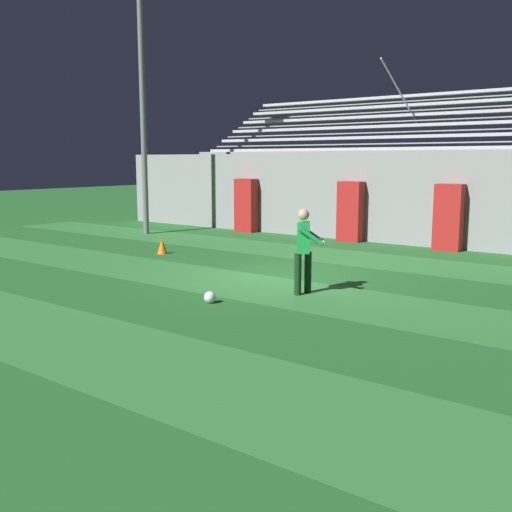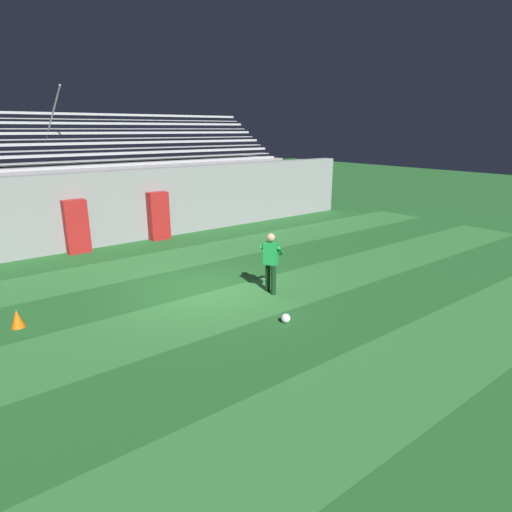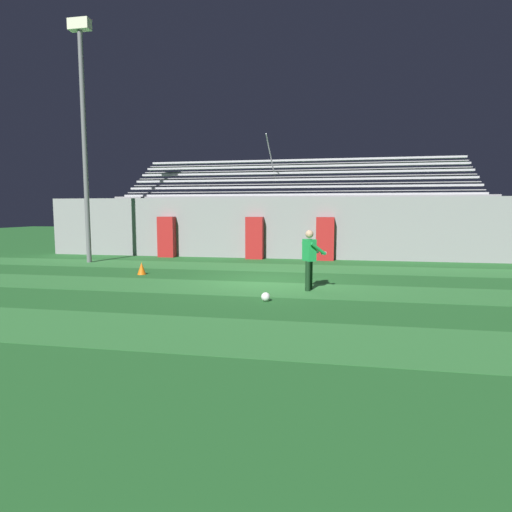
{
  "view_description": "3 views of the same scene",
  "coord_description": "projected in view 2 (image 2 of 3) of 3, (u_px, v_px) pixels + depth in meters",
  "views": [
    {
      "loc": [
        7.61,
        -11.07,
        2.61
      ],
      "look_at": [
        0.81,
        -2.18,
        0.8
      ],
      "focal_mm": 42.0,
      "sensor_mm": 36.0,
      "label": 1
    },
    {
      "loc": [
        -5.67,
        -9.81,
        4.31
      ],
      "look_at": [
        1.27,
        -0.86,
        0.94
      ],
      "focal_mm": 30.0,
      "sensor_mm": 36.0,
      "label": 2
    },
    {
      "loc": [
        2.11,
        -13.18,
        2.2
      ],
      "look_at": [
        0.06,
        -2.37,
        1.03
      ],
      "focal_mm": 30.0,
      "sensor_mm": 36.0,
      "label": 3
    }
  ],
  "objects": [
    {
      "name": "turf_stripe_mid",
      "position": [
        231.0,
        305.0,
        10.89
      ],
      "size": [
        28.0,
        2.27,
        0.01
      ],
      "primitive_type": "cube",
      "color": "#337A38",
      "rests_on": "ground"
    },
    {
      "name": "padding_pillar_gate_left",
      "position": [
        77.0,
        227.0,
        15.29
      ],
      "size": [
        0.79,
        0.44,
        1.92
      ],
      "primitive_type": "cube",
      "color": "#B21E1E",
      "rests_on": "ground"
    },
    {
      "name": "back_wall",
      "position": [
        114.0,
        208.0,
        16.52
      ],
      "size": [
        24.0,
        0.6,
        2.8
      ],
      "primitive_type": "cube",
      "color": "gray",
      "rests_on": "ground"
    },
    {
      "name": "traffic_cone",
      "position": [
        17.0,
        318.0,
        9.64
      ],
      "size": [
        0.3,
        0.3,
        0.42
      ],
      "primitive_type": "cone",
      "color": "orange",
      "rests_on": "ground"
    },
    {
      "name": "goalkeeper",
      "position": [
        271.0,
        259.0,
        11.48
      ],
      "size": [
        0.71,
        0.74,
        1.67
      ],
      "color": "#143319",
      "rests_on": "ground"
    },
    {
      "name": "ground_plane",
      "position": [
        201.0,
        289.0,
        11.99
      ],
      "size": [
        80.0,
        80.0,
        0.0
      ],
      "primitive_type": "plane",
      "color": "#236028"
    },
    {
      "name": "turf_stripe_far",
      "position": [
        154.0,
        263.0,
        14.33
      ],
      "size": [
        28.0,
        2.27,
        0.01
      ],
      "primitive_type": "cube",
      "color": "#337A38",
      "rests_on": "ground"
    },
    {
      "name": "padding_pillar_gate_right",
      "position": [
        159.0,
        216.0,
        17.16
      ],
      "size": [
        0.79,
        0.44,
        1.92
      ],
      "primitive_type": "cube",
      "color": "#B21E1E",
      "rests_on": "ground"
    },
    {
      "name": "turf_stripe_near",
      "position": [
        379.0,
        387.0,
        7.44
      ],
      "size": [
        28.0,
        2.27,
        0.01
      ],
      "primitive_type": "cube",
      "color": "#337A38",
      "rests_on": "ground"
    },
    {
      "name": "bleacher_stand",
      "position": [
        91.0,
        196.0,
        18.53
      ],
      "size": [
        18.0,
        4.75,
        5.83
      ],
      "color": "gray",
      "rests_on": "ground"
    },
    {
      "name": "soccer_ball",
      "position": [
        286.0,
        318.0,
        9.88
      ],
      "size": [
        0.22,
        0.22,
        0.22
      ],
      "primitive_type": "sphere",
      "color": "white",
      "rests_on": "ground"
    }
  ]
}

